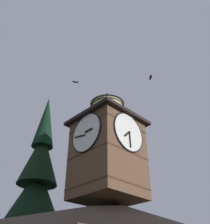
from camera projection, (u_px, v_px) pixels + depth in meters
The scene contains 4 objects.
clock_tower at pixel (107, 149), 19.10m from camera, with size 4.74×4.74×8.73m.
pine_tree_behind at pixel (33, 207), 20.88m from camera, with size 6.20×6.20×17.56m.
flying_bird_high at pixel (151, 77), 25.75m from camera, with size 0.57×0.61×0.15m.
flying_bird_low at pixel (75, 82), 23.50m from camera, with size 0.53×0.42×0.11m.
Camera 1 is at (12.13, 9.54, 1.91)m, focal length 42.53 mm.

